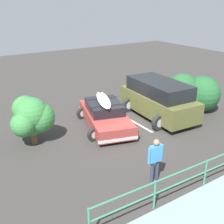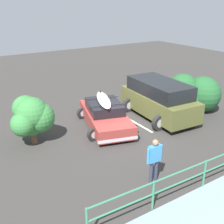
% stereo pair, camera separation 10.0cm
% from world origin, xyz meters
% --- Properties ---
extents(ground_plane, '(44.00, 44.00, 0.02)m').
position_xyz_m(ground_plane, '(0.00, 0.00, -0.01)').
color(ground_plane, '#383533').
rests_on(ground_plane, ground).
extents(parking_stripe, '(0.12, 3.59, 0.00)m').
position_xyz_m(parking_stripe, '(-0.93, -0.32, 0.00)').
color(parking_stripe, silver).
rests_on(parking_stripe, ground).
extents(sedan_car, '(2.99, 4.50, 1.48)m').
position_xyz_m(sedan_car, '(0.55, -0.36, 0.58)').
color(sedan_car, '#9E3833').
rests_on(sedan_car, ground).
extents(suv_car, '(2.88, 4.77, 1.94)m').
position_xyz_m(suv_car, '(-2.41, 0.11, 0.99)').
color(suv_car, brown).
rests_on(suv_car, ground).
extents(person_bystander, '(0.62, 0.21, 1.58)m').
position_xyz_m(person_bystander, '(1.50, 4.37, 0.95)').
color(person_bystander, '#33384C').
rests_on(person_bystander, ground).
extents(railing_fence, '(8.61, 0.29, 0.97)m').
position_xyz_m(railing_fence, '(0.29, 5.47, 0.66)').
color(railing_fence, '#387F5B').
rests_on(railing_fence, ground).
extents(bush_near_left, '(1.91, 1.83, 2.03)m').
position_xyz_m(bush_near_left, '(4.04, -0.62, 1.18)').
color(bush_near_left, brown).
rests_on(bush_near_left, ground).
extents(bush_near_right, '(3.00, 2.55, 2.10)m').
position_xyz_m(bush_near_right, '(-4.43, 0.48, 0.99)').
color(bush_near_right, brown).
rests_on(bush_near_right, ground).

